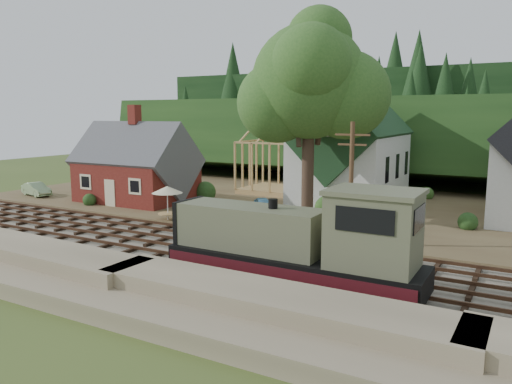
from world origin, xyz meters
The scene contains 16 objects.
ground centered at (0.00, 0.00, 0.00)m, with size 140.00×140.00×0.00m, color #384C1E.
embankment centered at (0.00, -8.50, 0.00)m, with size 64.00×5.00×1.60m, color #7F7259.
railroad_bed centered at (0.00, 0.00, 0.08)m, with size 64.00×11.00×0.16m, color #726B5B.
village_flat centered at (0.00, 18.00, 0.15)m, with size 64.00×26.00×0.30m, color brown.
hillside centered at (0.00, 42.00, 0.00)m, with size 70.00×28.00×8.00m, color #1E3F19.
ridge centered at (0.00, 58.00, 0.00)m, with size 80.00×20.00×12.00m, color black.
depot centered at (-16.00, 11.00, 3.21)m, with size 10.80×7.41×9.00m.
church centered at (2.00, 19.68, 5.18)m, with size 8.40×15.17×13.00m.
timber_frame centered at (-6.00, 22.00, 3.27)m, with size 8.20×6.20×6.99m.
lattice_tower centered at (-6.00, 28.00, 10.03)m, with size 3.20×3.20×12.12m.
big_tree centered at (2.17, 10.08, 10.22)m, with size 10.90×8.40×14.70m.
telegraph_pole_near centered at (7.00, 5.20, 4.25)m, with size 2.20×0.28×8.00m.
locomotive centered at (7.34, -3.00, 2.21)m, with size 12.61×3.15×5.03m.
car_blue centered at (-2.99, 12.19, 0.86)m, with size 1.33×3.32×1.13m, color #5FA3CC.
car_green centered at (-26.76, 8.07, 0.96)m, with size 1.40×4.00×1.32m, color #8FB17A.
patio_set centered at (-7.81, 5.50, 2.55)m, with size 2.37×2.37×2.64m.
Camera 1 is at (16.85, -24.34, 8.44)m, focal length 35.00 mm.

